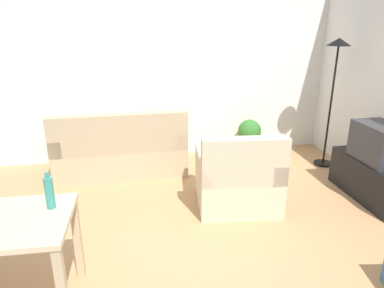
% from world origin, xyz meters
% --- Properties ---
extents(ground_plane, '(5.20, 4.40, 0.02)m').
position_xyz_m(ground_plane, '(0.00, 0.00, -0.01)').
color(ground_plane, tan).
extents(wall_rear, '(5.20, 0.10, 2.70)m').
position_xyz_m(wall_rear, '(0.00, 2.20, 1.35)').
color(wall_rear, silver).
rests_on(wall_rear, ground_plane).
extents(couch, '(1.76, 0.84, 0.92)m').
position_xyz_m(couch, '(-0.69, 1.59, 0.31)').
color(couch, tan).
rests_on(couch, ground_plane).
extents(tv_stand, '(0.44, 1.10, 0.48)m').
position_xyz_m(tv_stand, '(2.25, 0.24, 0.24)').
color(tv_stand, black).
rests_on(tv_stand, ground_plane).
extents(tv, '(0.41, 0.60, 0.44)m').
position_xyz_m(tv, '(2.25, 0.24, 0.70)').
color(tv, '#2D2D33').
rests_on(tv, tv_stand).
extents(torchiere_lamp, '(0.32, 0.32, 1.81)m').
position_xyz_m(torchiere_lamp, '(2.25, 1.30, 1.41)').
color(torchiere_lamp, black).
rests_on(torchiere_lamp, ground_plane).
extents(potted_plant, '(0.36, 0.36, 0.57)m').
position_xyz_m(potted_plant, '(1.30, 1.90, 0.33)').
color(potted_plant, brown).
rests_on(potted_plant, ground_plane).
extents(armchair, '(1.00, 0.95, 0.92)m').
position_xyz_m(armchair, '(0.61, 0.38, 0.32)').
color(armchair, beige).
rests_on(armchair, ground_plane).
extents(bottle_tall, '(0.07, 0.07, 0.28)m').
position_xyz_m(bottle_tall, '(-1.18, -0.68, 0.88)').
color(bottle_tall, teal).
rests_on(bottle_tall, desk).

